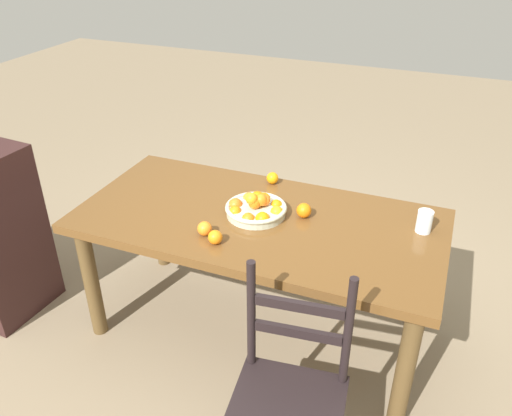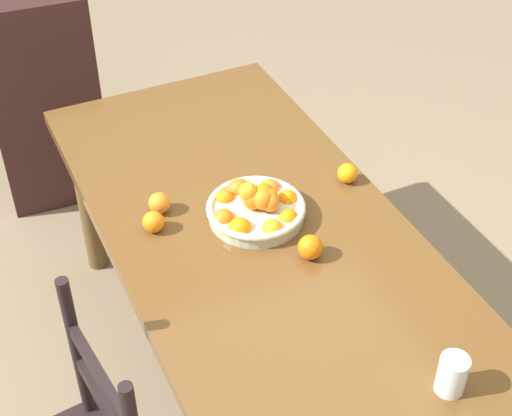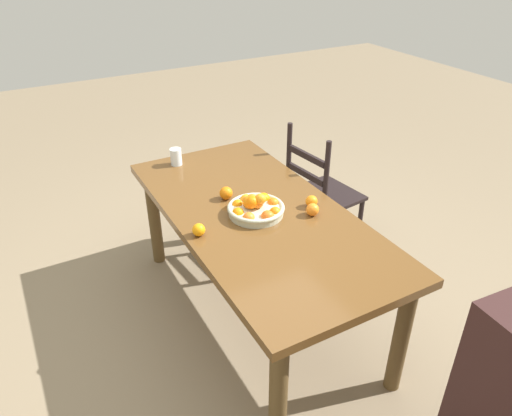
% 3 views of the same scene
% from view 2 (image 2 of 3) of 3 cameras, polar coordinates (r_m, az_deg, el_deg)
% --- Properties ---
extents(ground_plane, '(12.00, 12.00, 0.00)m').
position_cam_2_polar(ground_plane, '(3.05, -0.16, -12.05)').
color(ground_plane, '#837157').
extents(dining_table, '(1.89, 0.91, 0.76)m').
position_cam_2_polar(dining_table, '(2.56, -0.18, -2.77)').
color(dining_table, brown).
rests_on(dining_table, ground).
extents(cabinet, '(0.80, 0.53, 1.02)m').
position_cam_2_polar(cabinet, '(3.91, -15.75, 9.26)').
color(cabinet, '#331B1A').
rests_on(cabinet, ground).
extents(fruit_bowl, '(0.32, 0.32, 0.13)m').
position_cam_2_polar(fruit_bowl, '(2.49, 0.04, 0.01)').
color(fruit_bowl, beige).
rests_on(fruit_bowl, dining_table).
extents(orange_loose_0, '(0.07, 0.07, 0.07)m').
position_cam_2_polar(orange_loose_0, '(2.54, -7.08, 0.37)').
color(orange_loose_0, orange).
rests_on(orange_loose_0, dining_table).
extents(orange_loose_1, '(0.08, 0.08, 0.08)m').
position_cam_2_polar(orange_loose_1, '(2.36, 4.00, -2.88)').
color(orange_loose_1, orange).
rests_on(orange_loose_1, dining_table).
extents(orange_loose_2, '(0.07, 0.07, 0.07)m').
position_cam_2_polar(orange_loose_2, '(2.47, -7.51, -1.01)').
color(orange_loose_2, orange).
rests_on(orange_loose_2, dining_table).
extents(orange_loose_3, '(0.07, 0.07, 0.07)m').
position_cam_2_polar(orange_loose_3, '(2.67, 6.70, 2.54)').
color(orange_loose_3, orange).
rests_on(orange_loose_3, dining_table).
extents(drinking_glass, '(0.08, 0.08, 0.11)m').
position_cam_2_polar(drinking_glass, '(2.06, 14.14, -11.72)').
color(drinking_glass, silver).
rests_on(drinking_glass, dining_table).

